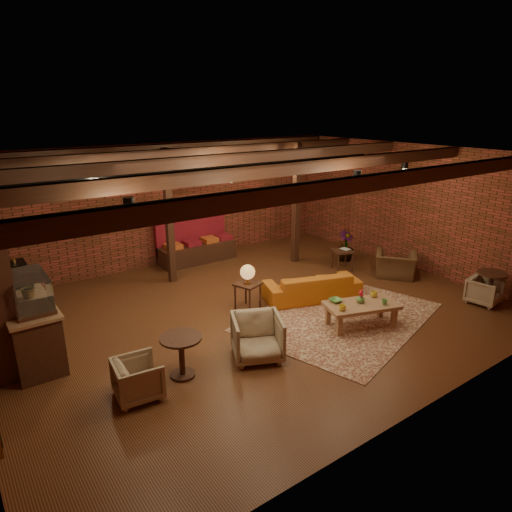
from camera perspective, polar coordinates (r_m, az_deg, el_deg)
floor at (r=9.60m, az=-0.28°, el=-7.01°), size 10.00×10.00×0.00m
ceiling at (r=8.72m, az=-0.32°, el=12.34°), size 10.00×8.00×0.02m
wall_back at (r=12.42m, az=-11.07°, el=6.37°), size 10.00×0.02×3.20m
wall_front at (r=6.39m, az=20.97°, el=-6.16°), size 10.00×0.02×3.20m
wall_right at (r=12.51m, az=18.87°, el=5.81°), size 0.02×8.00×3.20m
ceiling_beams at (r=8.73m, az=-0.32°, el=11.56°), size 9.80×6.40×0.22m
ceiling_pipe at (r=10.10m, az=-5.65°, el=11.10°), size 9.60×0.12×0.12m
post_left at (r=10.93m, az=-10.82°, el=4.76°), size 0.16×0.16×3.20m
post_right at (r=12.24m, az=5.06°, el=6.46°), size 0.16×0.16×3.20m
service_counter at (r=8.79m, az=-26.97°, el=-5.93°), size 0.80×2.50×1.60m
plant_counter at (r=8.84m, az=-26.95°, el=-2.85°), size 0.35×0.39×0.30m
banquette at (r=12.55m, az=-7.41°, el=1.50°), size 2.10×0.70×1.00m
service_sign at (r=11.76m, az=-6.73°, el=9.64°), size 0.86×0.06×0.30m
ceiling_spotlights at (r=8.76m, az=-0.31°, el=10.13°), size 6.40×4.40×0.28m
rug at (r=9.53m, az=10.41°, el=-7.49°), size 4.49×3.88×0.01m
sofa at (r=10.18m, az=6.99°, el=-3.73°), size 2.25×1.45×0.61m
coffee_table at (r=9.08m, az=12.94°, el=-6.12°), size 1.54×1.11×0.73m
side_table_lamp at (r=9.47m, az=-1.05°, el=-2.46°), size 0.60×0.60×0.98m
round_table_left at (r=7.40m, az=-9.32°, el=-11.46°), size 0.67×0.67×0.69m
armchair_a at (r=7.12m, az=-14.56°, el=-14.41°), size 0.68×0.71×0.67m
armchair_b at (r=7.81m, az=0.15°, el=-9.90°), size 1.06×1.03×0.84m
armchair_right at (r=11.89m, az=17.08°, el=-0.56°), size 1.09×1.14×0.84m
side_table_book at (r=12.01m, az=10.78°, el=0.54°), size 0.63×0.63×0.56m
round_table_right at (r=11.03m, az=27.30°, el=-3.02°), size 0.61×0.61×0.72m
armchair_far at (r=11.04m, az=26.65°, el=-3.79°), size 0.70×0.67×0.63m
plant_tall at (r=12.58m, az=11.33°, el=4.85°), size 1.44×1.44×2.49m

